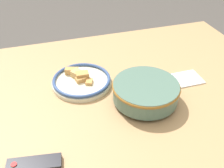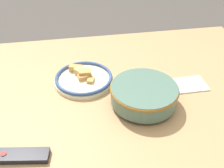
% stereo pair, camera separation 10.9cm
% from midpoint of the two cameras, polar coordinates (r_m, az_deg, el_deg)
% --- Properties ---
extents(dining_table, '(1.58, 1.09, 0.78)m').
position_cam_midpoint_polar(dining_table, '(1.16, 3.06, -4.94)').
color(dining_table, tan).
rests_on(dining_table, ground_plane).
extents(noodle_bowl, '(0.27, 0.27, 0.09)m').
position_cam_midpoint_polar(noodle_bowl, '(1.04, 9.95, -2.23)').
color(noodle_bowl, '#4C6B5B').
rests_on(noodle_bowl, dining_table).
extents(food_plate, '(0.26, 0.26, 0.05)m').
position_cam_midpoint_polar(food_plate, '(1.17, -3.53, 1.16)').
color(food_plate, beige).
rests_on(food_plate, dining_table).
extents(tv_remote, '(0.17, 0.08, 0.02)m').
position_cam_midpoint_polar(tv_remote, '(0.90, -15.53, -14.97)').
color(tv_remote, black).
rests_on(tv_remote, dining_table).
extents(folded_napkin, '(0.15, 0.11, 0.01)m').
position_cam_midpoint_polar(folded_napkin, '(1.22, 18.75, -0.16)').
color(folded_napkin, white).
rests_on(folded_napkin, dining_table).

